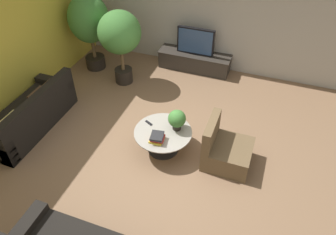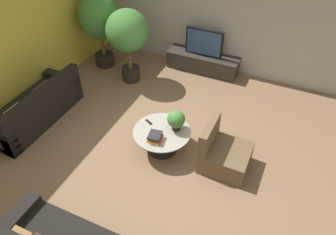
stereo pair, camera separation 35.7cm
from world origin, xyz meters
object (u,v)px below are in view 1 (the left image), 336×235
Objects in this scene: couch_by_wall at (30,115)px; potted_palm_corner at (120,35)px; media_console at (194,61)px; television at (196,41)px; potted_palm_tall at (89,22)px; potted_plant_tabletop at (177,119)px; armchair_wicker at (225,150)px; coffee_table at (163,137)px.

couch_by_wall is 1.20× the size of potted_palm_corner.
television is (0.00, -0.00, 0.53)m from media_console.
potted_palm_tall is (-2.35, -0.77, 0.98)m from media_console.
potted_palm_tall is 4.68× the size of potted_plant_tabletop.
television is at bearing 38.16° from potted_palm_corner.
armchair_wicker is at bearing -63.56° from television.
potted_plant_tabletop is (2.86, 0.48, 0.37)m from couch_by_wall.
coffee_table is 2.68m from couch_by_wall.
potted_palm_tall reaches higher than couch_by_wall.
potted_palm_tall is 1.07× the size of potted_palm_corner.
potted_palm_tall is at bearing 178.90° from couch_by_wall.
potted_plant_tabletop is at bearing 85.17° from armchair_wicker.
couch_by_wall is 2.93m from potted_plant_tabletop.
television is 2.92m from coffee_table.
coffee_table is at bearing 96.83° from couch_by_wall.
television is 0.49× the size of potted_palm_tall.
potted_palm_tall is (-2.61, 2.11, 0.90)m from coffee_table.
media_console and coffee_table have the same top height.
couch_by_wall is at bearing -126.86° from television.
media_console is 2.06× the size of armchair_wicker.
armchair_wicker is 0.47× the size of potted_palm_tall.
media_console is 2.79m from potted_plant_tabletop.
armchair_wicker is (3.78, 0.40, -0.02)m from couch_by_wall.
potted_palm_corner is at bearing -19.35° from potted_palm_tall.
potted_palm_tall is at bearing -161.90° from television.
television is 3.15m from armchair_wicker.
armchair_wicker is 4.35m from potted_palm_tall.
potted_palm_corner is at bearing -141.84° from television.
armchair_wicker is (1.12, 0.09, -0.03)m from coffee_table.
media_console is at bearing 26.43° from armchair_wicker.
television is at bearing -90.00° from media_console.
couch_by_wall is 2.48m from potted_palm_corner.
armchair_wicker is 1.00m from potted_plant_tabletop.
potted_palm_tall is (0.05, 2.43, 0.92)m from couch_by_wall.
couch_by_wall is (-2.40, -3.20, 0.06)m from media_console.
coffee_table is at bearing -84.73° from media_console.
potted_plant_tabletop is at bearing -34.62° from potted_palm_tall.
television reaches higher than coffee_table.
armchair_wicker is (1.39, -2.79, -0.48)m from television.
armchair_wicker is at bearing -28.43° from potted_palm_tall.
coffee_table is 2.59m from potted_palm_corner.
potted_palm_corner is 4.38× the size of potted_plant_tabletop.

